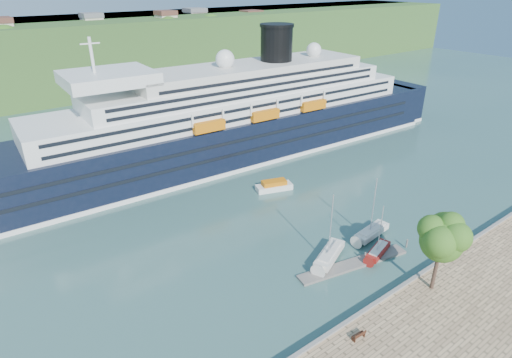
% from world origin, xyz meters
% --- Properties ---
extents(ground, '(400.00, 400.00, 0.00)m').
position_xyz_m(ground, '(0.00, 0.00, 0.00)').
color(ground, '#2F5452').
rests_on(ground, ground).
extents(far_hillside, '(400.00, 50.00, 24.00)m').
position_xyz_m(far_hillside, '(0.00, 145.00, 12.00)').
color(far_hillside, '#2A5221').
rests_on(far_hillside, ground).
extents(quay_coping, '(220.00, 0.50, 0.30)m').
position_xyz_m(quay_coping, '(0.00, -0.20, 1.15)').
color(quay_coping, slate).
rests_on(quay_coping, promenade).
extents(cruise_ship, '(128.05, 25.50, 28.57)m').
position_xyz_m(cruise_ship, '(8.72, 52.71, 14.29)').
color(cruise_ship, black).
rests_on(cruise_ship, ground).
extents(park_bench, '(1.84, 0.86, 1.15)m').
position_xyz_m(park_bench, '(-10.94, -2.57, 1.57)').
color(park_bench, '#482314').
rests_on(park_bench, promenade).
extents(promenade_tree, '(7.13, 7.13, 11.81)m').
position_xyz_m(promenade_tree, '(3.44, -2.65, 6.90)').
color(promenade_tree, '#2E631A').
rests_on(promenade_tree, promenade).
extents(floating_pontoon, '(17.96, 5.85, 0.40)m').
position_xyz_m(floating_pontoon, '(0.16, 7.62, 0.20)').
color(floating_pontoon, slate).
rests_on(floating_pontoon, ground).
extents(sailboat_white_near, '(8.47, 5.41, 10.65)m').
position_xyz_m(sailboat_white_near, '(-1.84, 10.54, 5.33)').
color(sailboat_white_near, silver).
rests_on(sailboat_white_near, ground).
extents(sailboat_red, '(6.65, 3.53, 8.28)m').
position_xyz_m(sailboat_red, '(4.87, 7.02, 4.14)').
color(sailboat_red, maroon).
rests_on(sailboat_red, ground).
extents(sailboat_white_far, '(8.05, 3.09, 10.13)m').
position_xyz_m(sailboat_white_far, '(8.04, 10.80, 5.07)').
color(sailboat_white_far, silver).
rests_on(sailboat_white_far, ground).
extents(tender_launch, '(7.60, 4.62, 1.99)m').
position_xyz_m(tender_launch, '(6.45, 33.25, 0.99)').
color(tender_launch, '#CD6B0C').
rests_on(tender_launch, ground).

